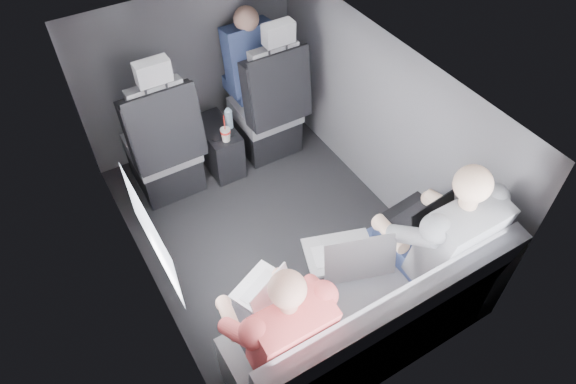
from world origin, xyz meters
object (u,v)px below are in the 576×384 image
center_console (219,147)px  passenger_rear_left (277,328)px  front_seat_right (269,112)px  laptop_black (419,217)px  water_bottle (229,119)px  laptop_silver (347,255)px  passenger_front_right (249,61)px  passenger_rear_right (435,239)px  laptop_white (265,290)px  front_seat_left (164,150)px  rear_bench (364,325)px  soda_cup (226,134)px

center_console → passenger_rear_left: 1.96m
front_seat_right → laptop_black: bearing=-85.3°
water_bottle → laptop_silver: 1.63m
laptop_silver → laptop_black: (0.54, 0.01, -0.01)m
water_bottle → passenger_front_right: bearing=38.2°
center_console → passenger_front_right: size_ratio=0.63×
passenger_rear_right → laptop_black: bearing=75.2°
laptop_white → passenger_front_right: (0.89, 1.85, 0.12)m
front_seat_left → passenger_rear_left: size_ratio=1.05×
laptop_white → passenger_front_right: passenger_front_right is taller
center_console → laptop_white: bearing=-106.0°
rear_bench → soda_cup: bearing=90.0°
laptop_white → passenger_rear_right: bearing=-12.4°
laptop_silver → laptop_black: size_ratio=1.27×
front_seat_left → passenger_rear_right: (0.98, -1.81, 0.26)m
front_seat_left → laptop_white: 1.60m
soda_cup → water_bottle: size_ratio=1.35×
soda_cup → front_seat_left: bearing=163.2°
water_bottle → laptop_white: 1.69m
rear_bench → laptop_black: bearing=25.7°
center_console → laptop_black: bearing=-70.6°
water_bottle → passenger_rear_right: 1.86m
laptop_black → front_seat_left: bearing=122.5°
passenger_rear_left → rear_bench: bearing=-10.5°
rear_bench → laptop_black: (0.58, 0.28, 0.33)m
water_bottle → passenger_rear_right: (0.44, -1.80, 0.18)m
water_bottle → laptop_silver: size_ratio=0.37×
front_seat_right → laptop_silver: size_ratio=2.67×
water_bottle → laptop_black: bearing=-73.1°
rear_bench → laptop_silver: bearing=81.4°
laptop_white → laptop_silver: size_ratio=0.80×
center_console → water_bottle: size_ratio=2.74×
front_seat_left → center_console: front_seat_left is taller
front_seat_right → rear_bench: front_seat_right is taller
laptop_white → passenger_rear_right: passenger_rear_right is taller
front_seat_right → laptop_silver: front_seat_right is taller
soda_cup → laptop_white: laptop_white is taller
laptop_black → water_bottle: bearing=106.9°
water_bottle → laptop_white: (-0.56, -1.58, 0.15)m
front_seat_left → passenger_rear_left: bearing=-92.2°
front_seat_right → laptop_silver: (-0.41, -1.63, 0.24)m
front_seat_right → water_bottle: 0.36m
front_seat_right → passenger_front_right: front_seat_right is taller
soda_cup → passenger_front_right: (0.43, 0.39, 0.29)m
rear_bench → passenger_rear_right: (0.53, 0.09, 0.35)m
laptop_silver → passenger_rear_right: 0.52m
rear_bench → laptop_white: (-0.47, 0.31, 0.32)m
front_seat_right → rear_bench: (-0.45, -1.90, -0.09)m
rear_bench → soda_cup: size_ratio=6.77×
front_seat_right → passenger_front_right: (-0.02, 0.26, 0.35)m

